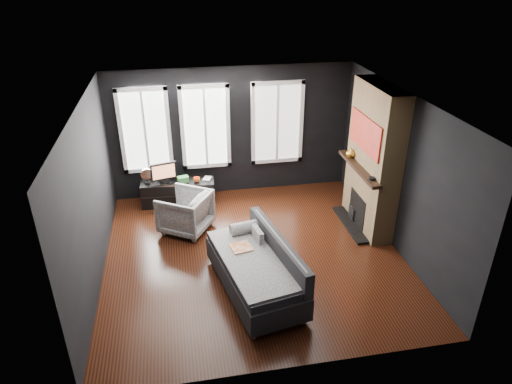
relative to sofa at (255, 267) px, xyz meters
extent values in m
plane|color=black|center=(0.15, 0.95, -0.44)|extent=(5.00, 5.00, 0.00)
plane|color=white|center=(0.15, 0.95, 2.26)|extent=(5.00, 5.00, 0.00)
cube|color=black|center=(0.15, 3.45, 0.91)|extent=(5.00, 0.02, 2.70)
cube|color=black|center=(-2.35, 0.95, 0.91)|extent=(0.02, 5.00, 2.70)
cube|color=black|center=(2.65, 0.95, 0.91)|extent=(0.02, 5.00, 2.70)
cube|color=gray|center=(0.14, 0.47, 0.19)|extent=(0.14, 0.34, 0.33)
imported|color=white|center=(-0.95, 1.97, -0.02)|extent=(1.08, 1.10, 0.84)
imported|color=orange|center=(-0.66, 2.95, 0.13)|extent=(0.14, 0.11, 0.13)
imported|color=#C3B09B|center=(-0.51, 3.09, 0.17)|extent=(0.15, 0.07, 0.20)
cube|color=#337B3A|center=(-0.94, 3.00, 0.13)|extent=(0.24, 0.19, 0.12)
imported|color=yellow|center=(2.20, 2.00, 0.88)|extent=(0.23, 0.24, 0.18)
cylinder|color=black|center=(2.20, 1.00, 0.81)|extent=(0.15, 0.15, 0.04)
camera|label=1|loc=(-0.99, -5.48, 4.13)|focal=32.00mm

